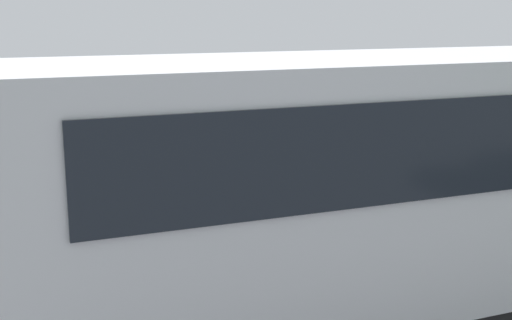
{
  "coord_description": "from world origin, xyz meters",
  "views": [
    {
      "loc": [
        2.89,
        11.09,
        3.75
      ],
      "look_at": [
        -1.03,
        -0.15,
        1.1
      ],
      "focal_mm": 47.02,
      "sensor_mm": 36.0,
      "label": 1
    }
  ],
  "objects_px": {
    "parked_motorcycle_silver": "(442,215)",
    "stunt_motorcycle": "(135,149)",
    "spectator_far_left": "(399,171)",
    "traffic_cone": "(227,174)",
    "spectator_centre": "(279,184)",
    "tour_bus": "(414,187)",
    "spectator_left": "(348,175)"
  },
  "relations": [
    {
      "from": "tour_bus",
      "to": "spectator_far_left",
      "type": "xyz_separation_m",
      "value": [
        -1.56,
        -2.9,
        -0.58
      ]
    },
    {
      "from": "spectator_centre",
      "to": "stunt_motorcycle",
      "type": "distance_m",
      "value": 4.04
    },
    {
      "from": "stunt_motorcycle",
      "to": "traffic_cone",
      "type": "height_order",
      "value": "stunt_motorcycle"
    },
    {
      "from": "stunt_motorcycle",
      "to": "spectator_centre",
      "type": "bearing_deg",
      "value": 115.23
    },
    {
      "from": "spectator_far_left",
      "to": "traffic_cone",
      "type": "relative_size",
      "value": 2.82
    },
    {
      "from": "spectator_left",
      "to": "stunt_motorcycle",
      "type": "xyz_separation_m",
      "value": [
        2.96,
        -3.65,
        -0.08
      ]
    },
    {
      "from": "tour_bus",
      "to": "parked_motorcycle_silver",
      "type": "height_order",
      "value": "tour_bus"
    },
    {
      "from": "tour_bus",
      "to": "stunt_motorcycle",
      "type": "relative_size",
      "value": 5.33
    },
    {
      "from": "tour_bus",
      "to": "spectator_centre",
      "type": "xyz_separation_m",
      "value": [
        0.67,
        -2.86,
        -0.61
      ]
    },
    {
      "from": "spectator_far_left",
      "to": "traffic_cone",
      "type": "xyz_separation_m",
      "value": [
        1.96,
        -3.74,
        -0.76
      ]
    },
    {
      "from": "parked_motorcycle_silver",
      "to": "stunt_motorcycle",
      "type": "relative_size",
      "value": 1.06
    },
    {
      "from": "spectator_far_left",
      "to": "tour_bus",
      "type": "bearing_deg",
      "value": 61.76
    },
    {
      "from": "spectator_left",
      "to": "spectator_centre",
      "type": "distance_m",
      "value": 1.24
    },
    {
      "from": "stunt_motorcycle",
      "to": "spectator_far_left",
      "type": "bearing_deg",
      "value": 137.61
    },
    {
      "from": "tour_bus",
      "to": "traffic_cone",
      "type": "distance_m",
      "value": 6.79
    },
    {
      "from": "parked_motorcycle_silver",
      "to": "traffic_cone",
      "type": "xyz_separation_m",
      "value": [
        2.3,
        -4.58,
        -0.18
      ]
    },
    {
      "from": "tour_bus",
      "to": "spectator_centre",
      "type": "distance_m",
      "value": 3.0
    },
    {
      "from": "spectator_far_left",
      "to": "parked_motorcycle_silver",
      "type": "relative_size",
      "value": 0.88
    },
    {
      "from": "spectator_centre",
      "to": "stunt_motorcycle",
      "type": "relative_size",
      "value": 0.91
    },
    {
      "from": "spectator_far_left",
      "to": "stunt_motorcycle",
      "type": "distance_m",
      "value": 5.35
    },
    {
      "from": "tour_bus",
      "to": "spectator_far_left",
      "type": "bearing_deg",
      "value": -118.24
    },
    {
      "from": "tour_bus",
      "to": "stunt_motorcycle",
      "type": "height_order",
      "value": "tour_bus"
    },
    {
      "from": "spectator_far_left",
      "to": "stunt_motorcycle",
      "type": "bearing_deg",
      "value": -42.39
    },
    {
      "from": "spectator_left",
      "to": "traffic_cone",
      "type": "distance_m",
      "value": 3.99
    },
    {
      "from": "stunt_motorcycle",
      "to": "spectator_left",
      "type": "bearing_deg",
      "value": 129.0
    },
    {
      "from": "tour_bus",
      "to": "stunt_motorcycle",
      "type": "xyz_separation_m",
      "value": [
        2.39,
        -6.51,
        -0.63
      ]
    },
    {
      "from": "spectator_left",
      "to": "parked_motorcycle_silver",
      "type": "xyz_separation_m",
      "value": [
        -1.33,
        0.79,
        -0.6
      ]
    },
    {
      "from": "parked_motorcycle_silver",
      "to": "stunt_motorcycle",
      "type": "bearing_deg",
      "value": -46.0
    },
    {
      "from": "tour_bus",
      "to": "traffic_cone",
      "type": "xyz_separation_m",
      "value": [
        0.4,
        -6.65,
        -1.34
      ]
    },
    {
      "from": "stunt_motorcycle",
      "to": "traffic_cone",
      "type": "relative_size",
      "value": 3.04
    },
    {
      "from": "tour_bus",
      "to": "parked_motorcycle_silver",
      "type": "xyz_separation_m",
      "value": [
        -1.9,
        -2.07,
        -1.16
      ]
    },
    {
      "from": "parked_motorcycle_silver",
      "to": "stunt_motorcycle",
      "type": "xyz_separation_m",
      "value": [
        4.29,
        -4.44,
        0.53
      ]
    }
  ]
}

